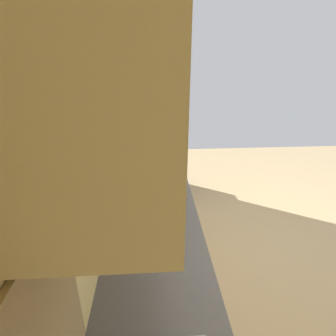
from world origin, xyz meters
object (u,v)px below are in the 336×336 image
(oven_range, at_px, (153,161))
(microwave, at_px, (151,158))
(kettle, at_px, (167,201))
(bowl, at_px, (160,147))

(oven_range, relative_size, microwave, 2.06)
(oven_range, distance_m, kettle, 2.07)
(oven_range, height_order, microwave, microwave)
(bowl, distance_m, kettle, 1.36)
(oven_range, distance_m, bowl, 0.80)
(bowl, bearing_deg, kettle, 180.00)
(oven_range, bearing_deg, microwave, 179.08)
(kettle, bearing_deg, oven_range, 2.58)
(microwave, distance_m, kettle, 0.71)
(microwave, distance_m, bowl, 0.67)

